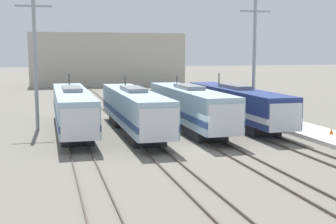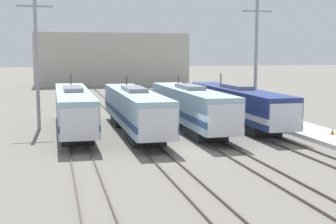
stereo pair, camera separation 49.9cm
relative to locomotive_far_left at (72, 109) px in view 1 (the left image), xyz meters
The scene contains 14 objects.
ground_plane 12.62m from the locomotive_far_left, 51.38° to the right, with size 400.00×400.00×0.00m, color slate.
rail_pair_far_left 9.93m from the locomotive_far_left, 90.00° to the right, with size 1.50×120.00×0.15m.
rail_pair_center_left 11.20m from the locomotive_far_left, 61.96° to the right, with size 1.51×120.00×0.15m.
rail_pair_center_right 14.35m from the locomotive_far_left, 43.19° to the right, with size 1.51×120.00×0.15m.
rail_pair_far_right 18.44m from the locomotive_far_left, 32.04° to the right, with size 1.50×120.00×0.15m.
locomotive_far_left is the anchor object (origin of this frame).
locomotive_center_left 5.58m from the locomotive_far_left, 21.74° to the right, with size 3.03×19.36×4.79m.
locomotive_center_right 10.51m from the locomotive_far_left, ahead, with size 3.04×18.43×4.75m.
locomotive_far_right 15.54m from the locomotive_far_left, ahead, with size 3.01×20.09×4.85m.
catenary_tower_left 5.82m from the locomotive_far_left, 146.29° to the left, with size 3.18×0.33×12.62m.
catenary_tower_right 18.92m from the locomotive_far_left, ahead, with size 3.18×0.33×12.62m.
platform 22.35m from the locomotive_far_left, 25.89° to the right, with size 4.00×120.00×0.34m.
traffic_cone 22.18m from the locomotive_far_left, 22.11° to the right, with size 0.35×0.35×0.47m.
depot_building 63.51m from the locomotive_far_left, 80.29° to the left, with size 32.30×15.13×11.04m.
Camera 1 is at (-9.93, -32.01, 7.06)m, focal length 50.00 mm.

